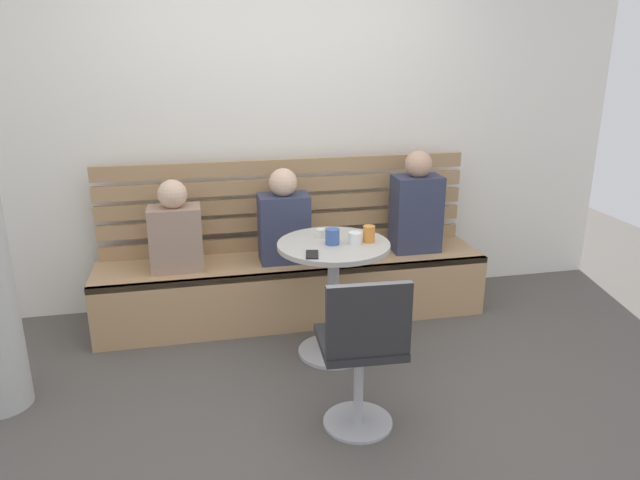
{
  "coord_description": "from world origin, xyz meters",
  "views": [
    {
      "loc": [
        -0.66,
        -2.68,
        1.88
      ],
      "look_at": [
        0.07,
        0.66,
        0.75
      ],
      "focal_mm": 33.52,
      "sensor_mm": 36.0,
      "label": 1
    }
  ],
  "objects_px": {
    "white_chair": "(363,349)",
    "person_child_middle": "(284,221)",
    "cup_ceramic_white": "(355,238)",
    "person_adult": "(416,207)",
    "cup_mug_blue": "(332,237)",
    "phone_on_table": "(312,254)",
    "cafe_table": "(333,277)",
    "booth_bench": "(294,288)",
    "cup_tumbler_orange": "(369,234)",
    "cup_espresso_small": "(320,233)",
    "person_child_left": "(175,231)"
  },
  "relations": [
    {
      "from": "person_child_middle",
      "to": "person_adult",
      "type": "bearing_deg",
      "value": 1.02
    },
    {
      "from": "person_child_middle",
      "to": "phone_on_table",
      "type": "height_order",
      "value": "person_child_middle"
    },
    {
      "from": "cafe_table",
      "to": "cup_tumbler_orange",
      "type": "relative_size",
      "value": 7.4
    },
    {
      "from": "cafe_table",
      "to": "white_chair",
      "type": "distance_m",
      "value": 0.82
    },
    {
      "from": "white_chair",
      "to": "person_adult",
      "type": "relative_size",
      "value": 1.16
    },
    {
      "from": "white_chair",
      "to": "cup_espresso_small",
      "type": "bearing_deg",
      "value": 90.26
    },
    {
      "from": "white_chair",
      "to": "person_child_left",
      "type": "bearing_deg",
      "value": 122.75
    },
    {
      "from": "booth_bench",
      "to": "phone_on_table",
      "type": "height_order",
      "value": "phone_on_table"
    },
    {
      "from": "cafe_table",
      "to": "cup_tumbler_orange",
      "type": "bearing_deg",
      "value": -6.51
    },
    {
      "from": "cup_ceramic_white",
      "to": "cup_espresso_small",
      "type": "xyz_separation_m",
      "value": [
        -0.18,
        0.16,
        -0.01
      ]
    },
    {
      "from": "white_chair",
      "to": "cup_tumbler_orange",
      "type": "height_order",
      "value": "white_chair"
    },
    {
      "from": "white_chair",
      "to": "cup_ceramic_white",
      "type": "distance_m",
      "value": 0.85
    },
    {
      "from": "white_chair",
      "to": "person_child_middle",
      "type": "height_order",
      "value": "person_child_middle"
    },
    {
      "from": "cup_ceramic_white",
      "to": "cup_espresso_small",
      "type": "relative_size",
      "value": 1.43
    },
    {
      "from": "cup_mug_blue",
      "to": "phone_on_table",
      "type": "xyz_separation_m",
      "value": [
        -0.16,
        -0.16,
        -0.04
      ]
    },
    {
      "from": "white_chair",
      "to": "phone_on_table",
      "type": "xyz_separation_m",
      "value": [
        -0.12,
        0.63,
        0.28
      ]
    },
    {
      "from": "cup_ceramic_white",
      "to": "cup_tumbler_orange",
      "type": "distance_m",
      "value": 0.09
    },
    {
      "from": "white_chair",
      "to": "cup_mug_blue",
      "type": "distance_m",
      "value": 0.86
    },
    {
      "from": "cup_ceramic_white",
      "to": "person_adult",
      "type": "bearing_deg",
      "value": 44.9
    },
    {
      "from": "person_child_left",
      "to": "person_child_middle",
      "type": "height_order",
      "value": "person_child_middle"
    },
    {
      "from": "cafe_table",
      "to": "cup_mug_blue",
      "type": "xyz_separation_m",
      "value": [
        -0.01,
        -0.02,
        0.27
      ]
    },
    {
      "from": "white_chair",
      "to": "cup_espresso_small",
      "type": "xyz_separation_m",
      "value": [
        -0.0,
        0.93,
        0.3
      ]
    },
    {
      "from": "person_child_middle",
      "to": "cup_ceramic_white",
      "type": "bearing_deg",
      "value": -61.41
    },
    {
      "from": "person_child_left",
      "to": "cafe_table",
      "type": "bearing_deg",
      "value": -30.93
    },
    {
      "from": "cafe_table",
      "to": "person_adult",
      "type": "distance_m",
      "value": 0.99
    },
    {
      "from": "cafe_table",
      "to": "person_adult",
      "type": "relative_size",
      "value": 1.01
    },
    {
      "from": "cup_ceramic_white",
      "to": "cup_espresso_small",
      "type": "height_order",
      "value": "cup_ceramic_white"
    },
    {
      "from": "person_child_middle",
      "to": "cup_tumbler_orange",
      "type": "xyz_separation_m",
      "value": [
        0.42,
        -0.6,
        0.06
      ]
    },
    {
      "from": "person_adult",
      "to": "cup_tumbler_orange",
      "type": "xyz_separation_m",
      "value": [
        -0.54,
        -0.61,
        0.02
      ]
    },
    {
      "from": "phone_on_table",
      "to": "cup_mug_blue",
      "type": "bearing_deg",
      "value": -122.06
    },
    {
      "from": "booth_bench",
      "to": "cup_tumbler_orange",
      "type": "height_order",
      "value": "cup_tumbler_orange"
    },
    {
      "from": "white_chair",
      "to": "cup_tumbler_orange",
      "type": "bearing_deg",
      "value": 71.58
    },
    {
      "from": "person_child_left",
      "to": "booth_bench",
      "type": "bearing_deg",
      "value": 1.59
    },
    {
      "from": "booth_bench",
      "to": "person_child_middle",
      "type": "xyz_separation_m",
      "value": [
        -0.06,
        -0.01,
        0.51
      ]
    },
    {
      "from": "cafe_table",
      "to": "cup_ceramic_white",
      "type": "height_order",
      "value": "cup_ceramic_white"
    },
    {
      "from": "cafe_table",
      "to": "cup_espresso_small",
      "type": "bearing_deg",
      "value": 115.19
    },
    {
      "from": "phone_on_table",
      "to": "person_child_middle",
      "type": "bearing_deg",
      "value": -75.29
    },
    {
      "from": "person_adult",
      "to": "person_child_middle",
      "type": "xyz_separation_m",
      "value": [
        -0.96,
        -0.02,
        -0.04
      ]
    },
    {
      "from": "cup_tumbler_orange",
      "to": "booth_bench",
      "type": "bearing_deg",
      "value": 120.77
    },
    {
      "from": "cafe_table",
      "to": "cup_ceramic_white",
      "type": "distance_m",
      "value": 0.29
    },
    {
      "from": "white_chair",
      "to": "person_child_middle",
      "type": "relative_size",
      "value": 1.31
    },
    {
      "from": "cup_tumbler_orange",
      "to": "cup_espresso_small",
      "type": "relative_size",
      "value": 1.79
    },
    {
      "from": "booth_bench",
      "to": "cafe_table",
      "type": "distance_m",
      "value": 0.67
    },
    {
      "from": "cafe_table",
      "to": "person_child_middle",
      "type": "height_order",
      "value": "person_child_middle"
    },
    {
      "from": "person_adult",
      "to": "cup_ceramic_white",
      "type": "xyz_separation_m",
      "value": [
        -0.63,
        -0.63,
        0.01
      ]
    },
    {
      "from": "cup_mug_blue",
      "to": "person_child_middle",
      "type": "bearing_deg",
      "value": 108.47
    },
    {
      "from": "white_chair",
      "to": "cup_espresso_small",
      "type": "relative_size",
      "value": 15.18
    },
    {
      "from": "white_chair",
      "to": "person_child_middle",
      "type": "bearing_deg",
      "value": 96.59
    },
    {
      "from": "booth_bench",
      "to": "person_child_middle",
      "type": "bearing_deg",
      "value": -171.42
    },
    {
      "from": "cafe_table",
      "to": "cup_mug_blue",
      "type": "distance_m",
      "value": 0.27
    }
  ]
}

